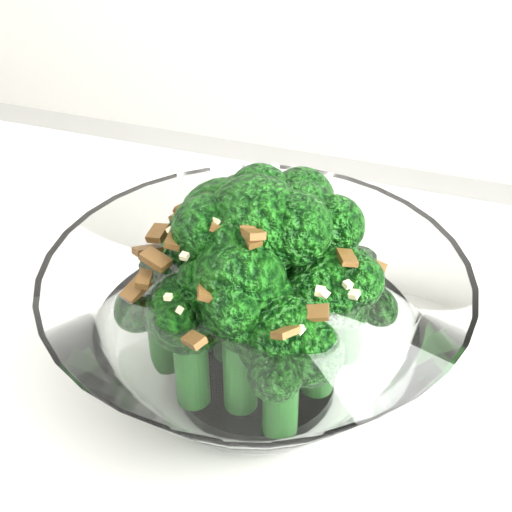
% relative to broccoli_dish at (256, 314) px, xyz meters
% --- Properties ---
extents(broccoli_dish, '(0.23, 0.23, 0.14)m').
position_rel_broccoli_dish_xyz_m(broccoli_dish, '(0.00, 0.00, 0.00)').
color(broccoli_dish, white).
rests_on(broccoli_dish, table).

